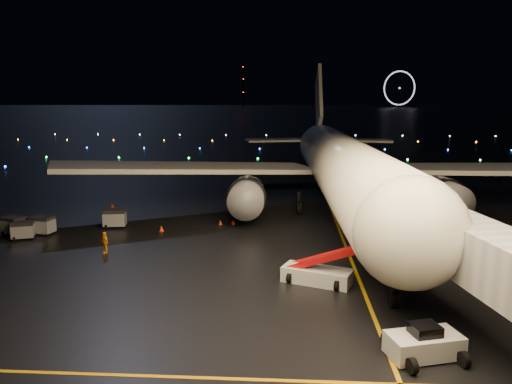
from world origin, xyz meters
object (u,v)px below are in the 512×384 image
pushback_tug (424,341)px  baggage_cart_2 (14,226)px  airliner (339,131)px  belt_loader (317,259)px  baggage_cart_3 (42,225)px  crew_c (105,242)px  baggage_cart_0 (115,218)px  baggage_cart_1 (23,230)px

pushback_tug → baggage_cart_2: bearing=131.4°
airliner → belt_loader: airliner is taller
airliner → baggage_cart_2: size_ratio=31.45×
baggage_cart_2 → baggage_cart_3: size_ratio=1.00×
airliner → pushback_tug: bearing=-89.9°
belt_loader → crew_c: size_ratio=3.85×
belt_loader → baggage_cart_0: size_ratio=3.29×
baggage_cart_1 → baggage_cart_2: bearing=118.9°
pushback_tug → crew_c: (-22.88, 16.39, 0.05)m
pushback_tug → baggage_cart_1: pushback_tug is taller
belt_loader → baggage_cart_0: 24.94m
belt_loader → baggage_cart_3: size_ratio=3.44×
baggage_cart_1 → belt_loader: bearing=-39.6°
baggage_cart_1 → crew_c: bearing=-41.9°
baggage_cart_2 → airliner: bearing=43.8°
belt_loader → baggage_cart_1: size_ratio=3.73×
baggage_cart_0 → baggage_cart_2: 9.56m
airliner → baggage_cart_3: size_ratio=31.38×
baggage_cart_2 → pushback_tug: bearing=-11.0°
baggage_cart_0 → baggage_cart_2: (-8.92, -3.44, -0.05)m
pushback_tug → baggage_cart_1: (-32.29, 20.20, -0.06)m
baggage_cart_3 → belt_loader: bearing=-14.0°
belt_loader → baggage_cart_1: belt_loader is taller
belt_loader → crew_c: bearing=-177.1°
baggage_cart_2 → belt_loader: bearing=0.3°
baggage_cart_3 → baggage_cart_1: bearing=-110.2°
airliner → baggage_cart_3: 33.99m
belt_loader → baggage_cart_3: (-26.35, 11.64, -0.87)m
belt_loader → crew_c: belt_loader is taller
baggage_cart_1 → baggage_cart_2: baggage_cart_2 is taller
baggage_cart_1 → baggage_cart_3: size_ratio=0.92×
belt_loader → baggage_cart_0: bearing=165.3°
airliner → baggage_cart_2: bearing=-159.4°
belt_loader → airliner: bearing=102.7°
belt_loader → baggage_cart_1: (-27.38, 9.86, -0.94)m
baggage_cart_2 → baggage_cart_3: bearing=28.9°
pushback_tug → baggage_cart_2: (-33.93, 21.63, 0.01)m
baggage_cart_1 → airliner: bearing=5.7°
baggage_cart_2 → baggage_cart_3: (2.67, 0.35, 0.00)m
belt_loader → baggage_cart_1: 29.12m
airliner → belt_loader: bearing=-100.4°
baggage_cart_1 → baggage_cart_3: bearing=40.1°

